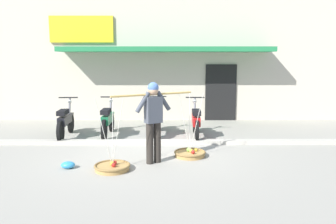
# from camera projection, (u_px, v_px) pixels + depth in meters

# --- Properties ---
(ground_plane) EXTENTS (90.00, 90.00, 0.00)m
(ground_plane) POSITION_uv_depth(u_px,v_px,m) (148.00, 151.00, 7.82)
(ground_plane) COLOR #9E998C
(sidewalk_curb) EXTENTS (20.00, 0.24, 0.10)m
(sidewalk_curb) POSITION_uv_depth(u_px,v_px,m) (149.00, 142.00, 8.51)
(sidewalk_curb) COLOR #BAB4A5
(sidewalk_curb) RESTS_ON ground
(fruit_vendor) EXTENTS (1.61, 0.97, 1.70)m
(fruit_vendor) POSITION_uv_depth(u_px,v_px,m) (153.00, 117.00, 6.79)
(fruit_vendor) COLOR #2D2823
(fruit_vendor) RESTS_ON ground
(fruit_basket_left_side) EXTENTS (0.71, 0.71, 1.45)m
(fruit_basket_left_side) POSITION_uv_depth(u_px,v_px,m) (112.00, 167.00, 6.46)
(fruit_basket_left_side) COLOR #B2894C
(fruit_basket_left_side) RESTS_ON ground
(fruit_basket_right_side) EXTENTS (0.71, 0.71, 1.45)m
(fruit_basket_right_side) POSITION_uv_depth(u_px,v_px,m) (190.00, 153.00, 7.40)
(fruit_basket_right_side) COLOR #B2894C
(fruit_basket_right_side) RESTS_ON ground
(motorcycle_nearest_shop) EXTENTS (0.54, 1.82, 1.09)m
(motorcycle_nearest_shop) POSITION_uv_depth(u_px,v_px,m) (65.00, 121.00, 9.17)
(motorcycle_nearest_shop) COLOR black
(motorcycle_nearest_shop) RESTS_ON ground
(motorcycle_second_in_row) EXTENTS (0.54, 1.82, 1.09)m
(motorcycle_second_in_row) POSITION_uv_depth(u_px,v_px,m) (108.00, 120.00, 9.33)
(motorcycle_second_in_row) COLOR black
(motorcycle_second_in_row) RESTS_ON ground
(motorcycle_third_in_row) EXTENTS (0.54, 1.82, 1.09)m
(motorcycle_third_in_row) POSITION_uv_depth(u_px,v_px,m) (157.00, 120.00, 9.47)
(motorcycle_third_in_row) COLOR black
(motorcycle_third_in_row) RESTS_ON ground
(motorcycle_end_of_row) EXTENTS (0.54, 1.82, 1.09)m
(motorcycle_end_of_row) POSITION_uv_depth(u_px,v_px,m) (196.00, 121.00, 9.19)
(motorcycle_end_of_row) COLOR black
(motorcycle_end_of_row) RESTS_ON ground
(storefront_building) EXTENTS (13.00, 6.00, 4.20)m
(storefront_building) POSITION_uv_depth(u_px,v_px,m) (166.00, 61.00, 14.05)
(storefront_building) COLOR beige
(storefront_building) RESTS_ON ground
(plastic_litter_bag) EXTENTS (0.28, 0.22, 0.14)m
(plastic_litter_bag) POSITION_uv_depth(u_px,v_px,m) (68.00, 165.00, 6.57)
(plastic_litter_bag) COLOR #3393D1
(plastic_litter_bag) RESTS_ON ground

